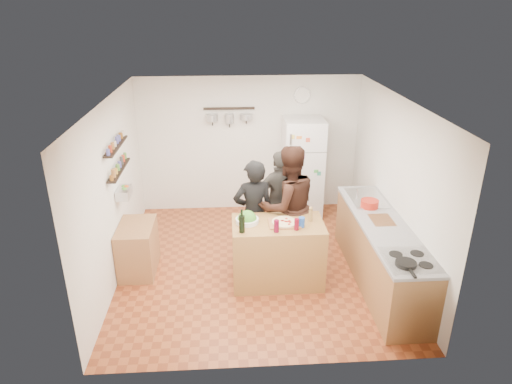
{
  "coord_description": "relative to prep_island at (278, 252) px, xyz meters",
  "views": [
    {
      "loc": [
        -0.39,
        -5.95,
        3.72
      ],
      "look_at": [
        0.0,
        0.1,
        1.15
      ],
      "focal_mm": 32.0,
      "sensor_mm": 36.0,
      "label": 1
    }
  ],
  "objects": [
    {
      "name": "counter_run",
      "position": [
        1.43,
        -0.1,
        -0.01
      ],
      "size": [
        0.63,
        2.63,
        0.9
      ],
      "primitive_type": "cube",
      "color": "#9E7042",
      "rests_on": "floor"
    },
    {
      "name": "fridge",
      "position": [
        0.68,
        2.2,
        0.45
      ],
      "size": [
        0.7,
        0.68,
        1.8
      ],
      "primitive_type": "cube",
      "color": "white",
      "rests_on": "floor"
    },
    {
      "name": "stove_top",
      "position": [
        1.43,
        -1.05,
        0.46
      ],
      "size": [
        0.6,
        0.62,
        0.02
      ],
      "primitive_type": "cube",
      "color": "white",
      "rests_on": "counter_run"
    },
    {
      "name": "person_back",
      "position": [
        0.15,
        1.0,
        0.35
      ],
      "size": [
        0.99,
        0.54,
        1.61
      ],
      "primitive_type": "imported",
      "rotation": [
        0.0,
        0.0,
        3.3
      ],
      "color": "#32302D",
      "rests_on": "floor"
    },
    {
      "name": "sink",
      "position": [
        1.43,
        0.75,
        0.46
      ],
      "size": [
        0.5,
        0.8,
        0.03
      ],
      "primitive_type": "cube",
      "color": "silver",
      "rests_on": "counter_run"
    },
    {
      "name": "salad_bowl",
      "position": [
        -0.42,
        0.05,
        0.49
      ],
      "size": [
        0.31,
        0.31,
        0.06
      ],
      "primitive_type": "cylinder",
      "color": "silver",
      "rests_on": "prep_island"
    },
    {
      "name": "room_shell",
      "position": [
        -0.27,
        0.83,
        0.79
      ],
      "size": [
        4.2,
        4.2,
        4.2
      ],
      "color": "brown",
      "rests_on": "ground"
    },
    {
      "name": "cutting_board",
      "position": [
        1.43,
        -0.01,
        0.46
      ],
      "size": [
        0.3,
        0.4,
        0.02
      ],
      "primitive_type": "cube",
      "color": "brown",
      "rests_on": "counter_run"
    },
    {
      "name": "wine_glass_far",
      "position": [
        0.22,
        -0.2,
        0.53
      ],
      "size": [
        0.06,
        0.06,
        0.16
      ],
      "primitive_type": "cylinder",
      "color": "#5D0718",
      "rests_on": "prep_island"
    },
    {
      "name": "wine_glass_near",
      "position": [
        -0.05,
        -0.24,
        0.54
      ],
      "size": [
        0.07,
        0.07,
        0.17
      ],
      "primitive_type": "cylinder",
      "color": "#52071E",
      "rests_on": "prep_island"
    },
    {
      "name": "skillet",
      "position": [
        1.33,
        -1.17,
        0.49
      ],
      "size": [
        0.24,
        0.24,
        0.05
      ],
      "primitive_type": "cylinder",
      "color": "black",
      "rests_on": "stove_top"
    },
    {
      "name": "pot_rack",
      "position": [
        -0.62,
        2.45,
        1.49
      ],
      "size": [
        0.9,
        0.04,
        0.04
      ],
      "primitive_type": "cube",
      "color": "black",
      "rests_on": "back_wall"
    },
    {
      "name": "pepper_mill",
      "position": [
        0.45,
        0.05,
        0.54
      ],
      "size": [
        0.05,
        0.05,
        0.17
      ],
      "primitive_type": "cylinder",
      "color": "olive",
      "rests_on": "prep_island"
    },
    {
      "name": "wine_bottle",
      "position": [
        -0.5,
        -0.22,
        0.57
      ],
      "size": [
        0.08,
        0.08,
        0.23
      ],
      "primitive_type": "cylinder",
      "color": "black",
      "rests_on": "prep_island"
    },
    {
      "name": "side_table",
      "position": [
        -2.01,
        0.4,
        -0.09
      ],
      "size": [
        0.5,
        0.8,
        0.73
      ],
      "primitive_type": "cube",
      "color": "#9E7242",
      "rests_on": "floor"
    },
    {
      "name": "wall_clock",
      "position": [
        0.68,
        2.53,
        1.69
      ],
      "size": [
        0.3,
        0.03,
        0.3
      ],
      "primitive_type": "cylinder",
      "rotation": [
        1.57,
        0.0,
        0.0
      ],
      "color": "silver",
      "rests_on": "back_wall"
    },
    {
      "name": "produce_basket",
      "position": [
        -2.17,
        0.65,
        0.69
      ],
      "size": [
        0.18,
        0.35,
        0.14
      ],
      "primitive_type": "cube",
      "color": "silver",
      "rests_on": "left_wall"
    },
    {
      "name": "spice_shelf_upper",
      "position": [
        -2.2,
        0.65,
        1.4
      ],
      "size": [
        0.12,
        1.0,
        0.02
      ],
      "primitive_type": "cube",
      "color": "black",
      "rests_on": "left_wall"
    },
    {
      "name": "red_bowl",
      "position": [
        1.38,
        0.42,
        0.52
      ],
      "size": [
        0.26,
        0.26,
        0.11
      ],
      "primitive_type": "cylinder",
      "color": "#AC2113",
      "rests_on": "counter_run"
    },
    {
      "name": "person_left",
      "position": [
        -0.3,
        0.5,
        0.37
      ],
      "size": [
        0.66,
        0.49,
        1.65
      ],
      "primitive_type": "imported",
      "rotation": [
        0.0,
        0.0,
        3.32
      ],
      "color": "black",
      "rests_on": "floor"
    },
    {
      "name": "pizza_board",
      "position": [
        0.08,
        -0.02,
        0.47
      ],
      "size": [
        0.42,
        0.34,
        0.02
      ],
      "primitive_type": "cube",
      "color": "brown",
      "rests_on": "prep_island"
    },
    {
      "name": "pizza",
      "position": [
        0.08,
        -0.02,
        0.48
      ],
      "size": [
        0.34,
        0.34,
        0.02
      ],
      "primitive_type": "cylinder",
      "color": "beige",
      "rests_on": "pizza_board"
    },
    {
      "name": "prep_island",
      "position": [
        0.0,
        0.0,
        0.0
      ],
      "size": [
        1.25,
        0.72,
        0.91
      ],
      "primitive_type": "cube",
      "color": "olive",
      "rests_on": "floor"
    },
    {
      "name": "spice_shelf_lower",
      "position": [
        -2.2,
        0.65,
        1.04
      ],
      "size": [
        0.12,
        1.0,
        0.02
      ],
      "primitive_type": "cube",
      "color": "black",
      "rests_on": "left_wall"
    },
    {
      "name": "person_center",
      "position": [
        0.2,
        0.5,
        0.47
      ],
      "size": [
        1.07,
        0.94,
        1.85
      ],
      "primitive_type": "imported",
      "rotation": [
        0.0,
        0.0,
        3.46
      ],
      "color": "black",
      "rests_on": "floor"
    },
    {
      "name": "salt_canister",
      "position": [
        0.3,
        -0.12,
        0.52
      ],
      "size": [
        0.08,
        0.08,
        0.14
      ],
      "primitive_type": "cylinder",
      "color": "#1C459C",
      "rests_on": "prep_island"
    }
  ]
}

